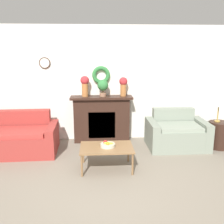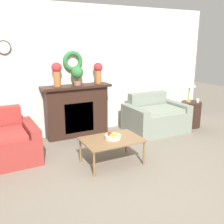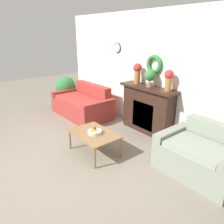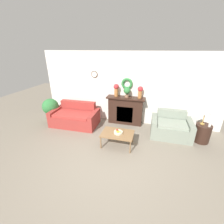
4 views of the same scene
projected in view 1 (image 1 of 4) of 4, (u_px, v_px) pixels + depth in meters
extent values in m
plane|color=gray|center=(108.00, 197.00, 3.90)|extent=(16.00, 16.00, 0.00)
cube|color=white|center=(102.00, 84.00, 6.22)|extent=(6.80, 0.06, 2.70)
cylinder|color=#382319|center=(45.00, 63.00, 5.98)|extent=(0.25, 0.02, 0.25)
cylinder|color=white|center=(45.00, 63.00, 5.97)|extent=(0.22, 0.01, 0.22)
torus|color=#337A3D|center=(101.00, 75.00, 6.09)|extent=(0.42, 0.09, 0.42)
cube|color=#331E16|center=(102.00, 120.00, 6.22)|extent=(1.29, 0.34, 1.04)
cube|color=black|center=(102.00, 125.00, 6.08)|extent=(0.62, 0.02, 0.62)
cube|color=orange|center=(102.00, 128.00, 6.09)|extent=(0.50, 0.01, 0.34)
cube|color=#331E16|center=(101.00, 97.00, 6.06)|extent=(1.43, 0.41, 0.05)
cube|color=#9E332D|center=(13.00, 144.00, 5.43)|extent=(1.44, 0.80, 0.45)
cube|color=#9E332D|center=(19.00, 129.00, 5.86)|extent=(1.42, 0.25, 0.84)
cube|color=#9E332D|center=(53.00, 138.00, 5.59)|extent=(0.19, 0.98, 0.59)
cube|color=#AD3832|center=(12.00, 132.00, 5.37)|extent=(1.38, 0.73, 0.08)
cube|color=gray|center=(178.00, 139.00, 5.76)|extent=(0.95, 0.72, 0.46)
cube|color=gray|center=(173.00, 125.00, 6.17)|extent=(0.95, 0.20, 0.82)
cube|color=gray|center=(152.00, 135.00, 5.81)|extent=(0.17, 0.92, 0.60)
cube|color=gray|center=(201.00, 134.00, 5.88)|extent=(0.17, 0.92, 0.60)
cube|color=gray|center=(179.00, 127.00, 5.70)|extent=(0.92, 0.66, 0.08)
cube|color=olive|center=(107.00, 147.00, 4.75)|extent=(0.96, 0.66, 0.03)
cylinder|color=olive|center=(82.00, 166.00, 4.49)|extent=(0.04, 0.04, 0.40)
cylinder|color=olive|center=(133.00, 164.00, 4.55)|extent=(0.04, 0.04, 0.40)
cylinder|color=olive|center=(83.00, 153.00, 5.05)|extent=(0.04, 0.04, 0.40)
cylinder|color=olive|center=(128.00, 152.00, 5.11)|extent=(0.04, 0.04, 0.40)
cylinder|color=beige|center=(108.00, 145.00, 4.75)|extent=(0.27, 0.27, 0.06)
sphere|color=#B2231E|center=(105.00, 142.00, 4.75)|extent=(0.08, 0.08, 0.08)
sphere|color=orange|center=(105.00, 142.00, 4.75)|extent=(0.07, 0.07, 0.07)
sphere|color=orange|center=(108.00, 144.00, 4.69)|extent=(0.07, 0.07, 0.07)
ellipsoid|color=yellow|center=(109.00, 143.00, 4.70)|extent=(0.17, 0.05, 0.04)
cylinder|color=#331E16|center=(219.00, 135.00, 5.82)|extent=(0.46, 0.46, 0.59)
cylinder|color=#B28E42|center=(217.00, 121.00, 5.79)|extent=(0.13, 0.13, 0.02)
cylinder|color=#B28E42|center=(218.00, 113.00, 5.75)|extent=(0.03, 0.03, 0.34)
cone|color=silver|center=(219.00, 102.00, 5.69)|extent=(0.30, 0.30, 0.18)
cylinder|color=#AD6B38|center=(85.00, 90.00, 6.03)|extent=(0.14, 0.14, 0.30)
sphere|color=#B72D33|center=(85.00, 80.00, 5.98)|extent=(0.20, 0.20, 0.20)
cylinder|color=#AD6B38|center=(123.00, 90.00, 6.09)|extent=(0.14, 0.14, 0.27)
sphere|color=#B72D33|center=(123.00, 81.00, 6.04)|extent=(0.19, 0.19, 0.19)
cylinder|color=#8E664C|center=(103.00, 95.00, 6.06)|extent=(0.15, 0.15, 0.08)
cylinder|color=#4C3823|center=(103.00, 91.00, 6.04)|extent=(0.02, 0.02, 0.07)
sphere|color=#337A3D|center=(103.00, 85.00, 6.01)|extent=(0.25, 0.25, 0.25)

